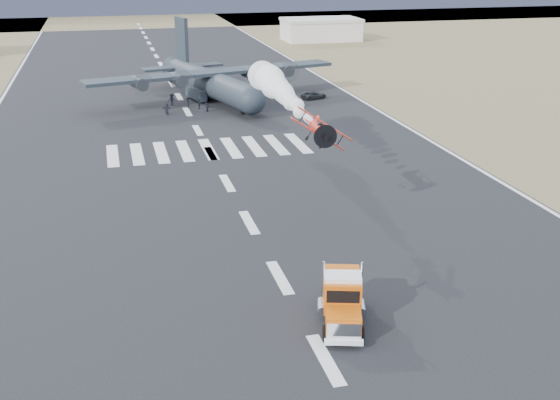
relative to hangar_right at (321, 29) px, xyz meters
name	(u,v)px	position (x,y,z in m)	size (l,w,h in m)	color
ground	(326,359)	(-46.00, -150.00, -3.01)	(500.00, 500.00, 0.00)	black
scrub_far	(134,17)	(-46.00, 80.00, -3.01)	(500.00, 80.00, 0.00)	olive
runway_markings	(198,130)	(-46.00, -90.00, -3.00)	(60.00, 260.00, 0.01)	silver
hangar_right	(321,29)	(0.00, 0.00, 0.00)	(20.50, 12.50, 5.90)	beige
semi_truck	(342,298)	(-43.48, -145.68, -1.22)	(4.52, 8.28, 3.64)	black
aerobatic_biplane	(320,130)	(-39.32, -126.36, 5.68)	(5.15, 5.40, 4.47)	red
smoke_trail	(272,82)	(-38.39, -103.34, 5.87)	(3.79, 27.89, 3.79)	white
transport_aircraft	(209,80)	(-41.16, -69.34, 0.22)	(43.01, 35.16, 12.54)	#1D242C
support_vehicle	(314,95)	(-23.89, -73.40, -2.39)	(2.07, 4.48, 1.25)	black
crew_a	(167,110)	(-49.23, -79.35, -2.19)	(0.60, 0.49, 1.64)	black
crew_b	(207,106)	(-43.01, -78.47, -2.12)	(0.87, 0.54, 1.79)	black
crew_c	(172,100)	(-47.86, -72.69, -2.07)	(1.21, 0.56, 1.88)	black
crew_d	(199,104)	(-43.91, -76.44, -2.15)	(1.01, 0.52, 1.72)	black
crew_e	(294,102)	(-28.94, -79.06, -2.08)	(0.91, 0.56, 1.86)	black
crew_f	(167,109)	(-49.24, -78.55, -2.21)	(1.49, 0.48, 1.61)	black
crew_g	(243,98)	(-36.34, -73.88, -2.19)	(0.60, 0.49, 1.65)	black
crew_h	(188,103)	(-45.58, -75.09, -2.22)	(0.76, 0.47, 1.57)	black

